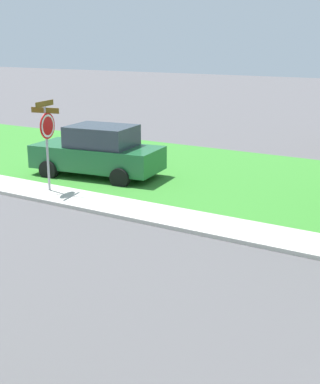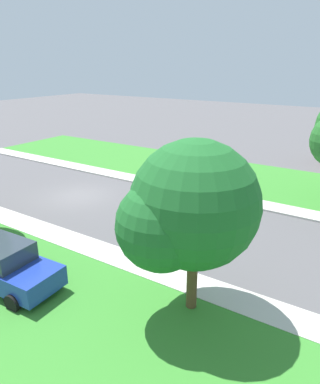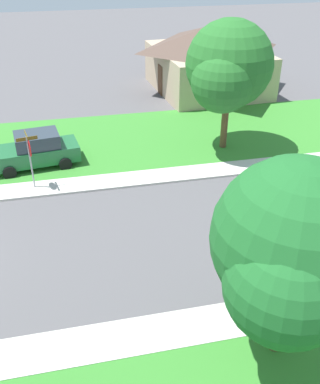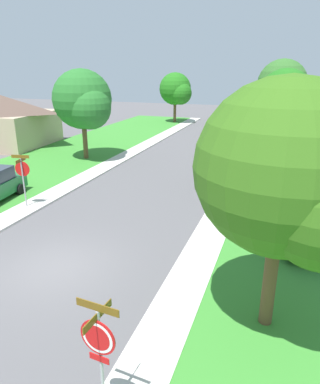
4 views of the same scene
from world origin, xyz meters
name	(u,v)px [view 3 (image 3 of 4)]	position (x,y,z in m)	size (l,w,h in m)	color
sidewalk_east	(277,312)	(4.70, 12.00, 0.05)	(1.40, 56.00, 0.10)	beige
sidewalk_west	(193,173)	(-4.70, 12.00, 0.05)	(1.40, 56.00, 0.10)	beige
lawn_west	(171,136)	(-9.40, 12.00, 0.04)	(8.00, 56.00, 0.08)	#38842D
stop_sign_far_corner	(30,152)	(-4.87, 4.46, 1.89)	(0.91, 0.91, 2.77)	#9E9EA3
car_green_behind_trees	(35,150)	(-7.18, 4.51, 0.87)	(2.47, 4.51, 1.76)	#1E6033
tree_sidewalk_far	(293,251)	(6.14, 11.15, 3.74)	(4.41, 4.11, 5.93)	brown
tree_sidewalk_near	(228,69)	(-7.00, 14.26, 4.42)	(4.73, 4.40, 6.78)	brown
house_left_setback	(208,58)	(-17.36, 16.67, 2.38)	(9.57, 8.46, 4.60)	tan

